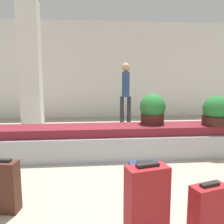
# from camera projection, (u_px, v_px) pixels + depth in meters

# --- Properties ---
(ground_plane) EXTENTS (18.00, 18.00, 0.00)m
(ground_plane) POSITION_uv_depth(u_px,v_px,m) (125.00, 201.00, 2.96)
(ground_plane) COLOR #9E937F
(back_wall) EXTENTS (18.00, 0.06, 3.20)m
(back_wall) POSITION_uv_depth(u_px,v_px,m) (101.00, 70.00, 8.42)
(back_wall) COLOR silver
(back_wall) RESTS_ON ground_plane
(carousel) EXTENTS (6.50, 0.76, 0.57)m
(carousel) POSITION_uv_depth(u_px,v_px,m) (112.00, 142.00, 4.54)
(carousel) COLOR #9E9EA3
(carousel) RESTS_ON ground_plane
(pillar) EXTENTS (0.48, 0.48, 3.20)m
(pillar) POSITION_uv_depth(u_px,v_px,m) (31.00, 69.00, 6.06)
(pillar) COLOR silver
(pillar) RESTS_ON ground_plane
(suitcase_1) EXTENTS (0.37, 0.26, 0.52)m
(suitcase_1) POSITION_uv_depth(u_px,v_px,m) (208.00, 211.00, 2.29)
(suitcase_1) COLOR maroon
(suitcase_1) RESTS_ON ground_plane
(suitcase_3) EXTENTS (0.30, 0.22, 0.60)m
(suitcase_3) POSITION_uv_depth(u_px,v_px,m) (6.00, 187.00, 2.70)
(suitcase_3) COLOR #472319
(suitcase_3) RESTS_ON ground_plane
(suitcase_4) EXTENTS (0.37, 0.30, 0.50)m
(suitcase_4) POSITION_uv_depth(u_px,v_px,m) (145.00, 183.00, 2.90)
(suitcase_4) COLOR navy
(suitcase_4) RESTS_ON ground_plane
(suitcase_5) EXTENTS (0.41, 0.27, 0.73)m
(suitcase_5) POSITION_uv_depth(u_px,v_px,m) (147.00, 204.00, 2.22)
(suitcase_5) COLOR maroon
(suitcase_5) RESTS_ON ground_plane
(potted_plant_1) EXTENTS (0.48, 0.48, 0.56)m
(potted_plant_1) POSITION_uv_depth(u_px,v_px,m) (153.00, 110.00, 4.64)
(potted_plant_1) COLOR #381914
(potted_plant_1) RESTS_ON carousel
(potted_plant_2) EXTENTS (0.47, 0.47, 0.53)m
(potted_plant_2) POSITION_uv_depth(u_px,v_px,m) (216.00, 112.00, 4.54)
(potted_plant_2) COLOR #381914
(potted_plant_2) RESTS_ON carousel
(traveler_0) EXTENTS (0.31, 0.33, 1.78)m
(traveler_0) POSITION_uv_depth(u_px,v_px,m) (126.00, 89.00, 6.92)
(traveler_0) COLOR #282833
(traveler_0) RESTS_ON ground_plane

